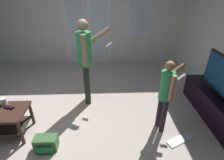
# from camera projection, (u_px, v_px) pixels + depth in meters

# --- Properties ---
(ground_plane) EXTENTS (6.04, 5.37, 0.02)m
(ground_plane) POSITION_uv_depth(u_px,v_px,m) (66.00, 119.00, 3.14)
(ground_plane) COLOR #B8A79D
(wall_back_with_doors) EXTENTS (6.04, 0.09, 2.60)m
(wall_back_with_doors) POSITION_uv_depth(u_px,v_px,m) (81.00, 19.00, 4.84)
(wall_back_with_doors) COLOR silver
(wall_back_with_doors) RESTS_ON ground_plane
(tv_stand) EXTENTS (0.44, 1.54, 0.44)m
(tv_stand) POSITION_uv_depth(u_px,v_px,m) (214.00, 105.00, 3.12)
(tv_stand) COLOR black
(tv_stand) RESTS_ON ground_plane
(flat_screen_tv) EXTENTS (0.08, 1.01, 0.67)m
(flat_screen_tv) POSITION_uv_depth(u_px,v_px,m) (224.00, 77.00, 2.85)
(flat_screen_tv) COLOR black
(flat_screen_tv) RESTS_ON tv_stand
(person_adult) EXTENTS (0.65, 0.48, 1.63)m
(person_adult) POSITION_uv_depth(u_px,v_px,m) (86.00, 56.00, 3.15)
(person_adult) COLOR #222A1E
(person_adult) RESTS_ON ground_plane
(person_child) EXTENTS (0.47, 0.41, 1.21)m
(person_child) POSITION_uv_depth(u_px,v_px,m) (166.00, 91.00, 2.59)
(person_child) COLOR #2D2128
(person_child) RESTS_ON ground_plane
(backpack) EXTENTS (0.32, 0.22, 0.21)m
(backpack) POSITION_uv_depth(u_px,v_px,m) (46.00, 143.00, 2.52)
(backpack) COLOR #3B6536
(backpack) RESTS_ON ground_plane
(loose_keyboard) EXTENTS (0.45, 0.30, 0.02)m
(loose_keyboard) POSITION_uv_depth(u_px,v_px,m) (180.00, 140.00, 2.69)
(loose_keyboard) COLOR white
(loose_keyboard) RESTS_ON ground_plane
(cup_near_edge) EXTENTS (0.09, 0.09, 0.11)m
(cup_near_edge) POSITION_uv_depth(u_px,v_px,m) (4.00, 101.00, 2.73)
(cup_near_edge) COLOR white
(cup_near_edge) RESTS_ON coffee_table
(tv_remote_black) EXTENTS (0.18, 0.10, 0.02)m
(tv_remote_black) POSITION_uv_depth(u_px,v_px,m) (9.00, 107.00, 2.66)
(tv_remote_black) COLOR black
(tv_remote_black) RESTS_ON coffee_table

